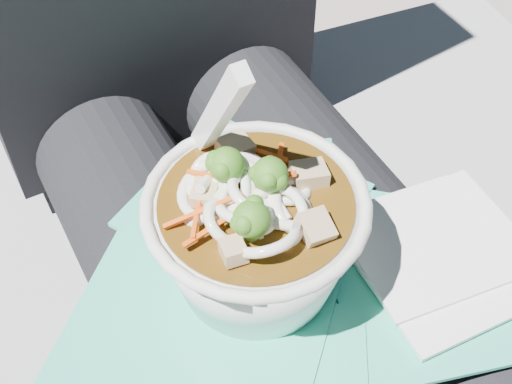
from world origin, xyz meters
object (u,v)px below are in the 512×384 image
lap (282,283)px  udon_bowl (255,230)px  person_body (233,198)px  plastic_bag (269,281)px  stone_ledge (219,327)px

lap → udon_bowl: udon_bowl is taller
person_body → udon_bowl: bearing=-109.3°
lap → plastic_bag: plastic_bag is taller
stone_ledge → lap: 0.34m
stone_ledge → person_body: person_body is taller
lap → person_body: size_ratio=0.47×
person_body → udon_bowl: (-0.04, -0.12, 0.12)m
stone_ledge → person_body: 0.33m
person_body → udon_bowl: 0.17m
plastic_bag → person_body: bearing=75.2°
udon_bowl → person_body: bearing=70.7°
person_body → plastic_bag: size_ratio=2.62×
lap → udon_bowl: (-0.04, -0.03, 0.14)m
plastic_bag → udon_bowl: (-0.01, 0.01, 0.06)m
stone_ledge → plastic_bag: plastic_bag is taller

